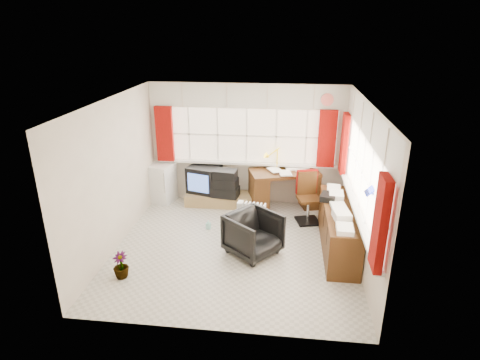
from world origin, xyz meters
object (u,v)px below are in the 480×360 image
at_px(desk_lamp, 277,154).
at_px(crt_tv, 205,179).
at_px(desk, 284,187).
at_px(mini_fridge, 162,183).
at_px(office_chair, 253,234).
at_px(credenza, 338,227).
at_px(radiator, 253,224).
at_px(task_chair, 307,194).
at_px(tv_bench, 219,199).

height_order(desk_lamp, crt_tv, desk_lamp).
height_order(desk, mini_fridge, desk).
relative_size(office_chair, credenza, 0.39).
relative_size(desk_lamp, radiator, 0.69).
distance_m(desk, credenza, 1.83).
distance_m(crt_tv, mini_fridge, 0.93).
height_order(credenza, mini_fridge, credenza).
height_order(desk, desk_lamp, desk_lamp).
relative_size(desk, credenza, 0.75).
bearing_deg(task_chair, crt_tv, 164.18).
relative_size(tv_bench, crt_tv, 1.87).
xyz_separation_m(desk, tv_bench, (-1.34, -0.05, -0.32)).
height_order(tv_bench, crt_tv, crt_tv).
relative_size(desk_lamp, office_chair, 0.59).
xyz_separation_m(desk, crt_tv, (-1.67, 0.06, 0.09)).
height_order(task_chair, radiator, task_chair).
xyz_separation_m(desk, task_chair, (0.45, -0.54, 0.09)).
bearing_deg(crt_tv, tv_bench, -18.67).
xyz_separation_m(office_chair, crt_tv, (-1.21, 1.95, 0.18)).
bearing_deg(desk, task_chair, -50.09).
bearing_deg(desk, tv_bench, -177.80).
distance_m(office_chair, crt_tv, 2.30).
distance_m(credenza, mini_fridge, 3.86).
distance_m(task_chair, credenza, 1.14).
distance_m(desk, tv_bench, 1.38).
xyz_separation_m(desk_lamp, tv_bench, (-1.18, -0.17, -0.99)).
relative_size(office_chair, mini_fridge, 0.94).
xyz_separation_m(radiator, crt_tv, (-1.16, 1.43, 0.26)).
relative_size(radiator, credenza, 0.33).
distance_m(task_chair, radiator, 1.30).
xyz_separation_m(desk_lamp, radiator, (-0.36, -1.49, -0.84)).
relative_size(tv_bench, mini_fridge, 1.69).
bearing_deg(task_chair, desk_lamp, 132.85).
bearing_deg(credenza, crt_tv, 147.97).
xyz_separation_m(task_chair, mini_fridge, (-3.05, 0.54, -0.12)).
height_order(radiator, crt_tv, crt_tv).
bearing_deg(tv_bench, desk, 2.20).
bearing_deg(radiator, office_chair, -84.60).
bearing_deg(desk, mini_fridge, -179.84).
xyz_separation_m(credenza, mini_fridge, (-3.53, 1.56, 0.02)).
bearing_deg(desk_lamp, office_chair, -98.66).
relative_size(desk_lamp, crt_tv, 0.62).
bearing_deg(credenza, desk_lamp, 122.92).
relative_size(crt_tv, mini_fridge, 0.90).
xyz_separation_m(credenza, tv_bench, (-2.28, 1.52, -0.27)).
bearing_deg(desk_lamp, crt_tv, -177.73).
bearing_deg(task_chair, office_chair, -124.28).
height_order(office_chair, credenza, credenza).
bearing_deg(task_chair, mini_fridge, 170.02).
distance_m(office_chair, credenza, 1.44).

